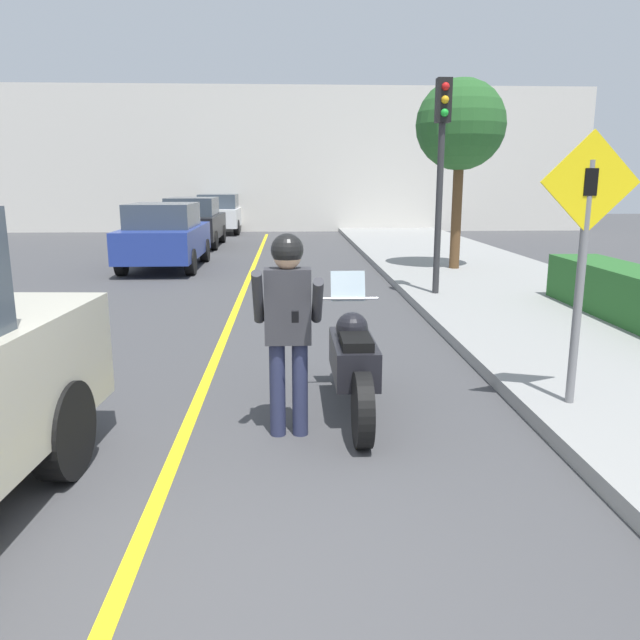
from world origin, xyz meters
The scene contains 11 objects.
ground_plane centered at (0.00, 0.00, 0.00)m, with size 80.00×80.00×0.00m, color #424244.
road_center_line centered at (-0.60, 6.00, 0.00)m, with size 0.12×36.00×0.01m.
building_backdrop centered at (0.00, 26.00, 3.15)m, with size 28.00×1.20×6.30m.
motorcycle centered at (0.97, 2.81, 0.51)m, with size 0.62×2.27×1.31m.
person_biker centered at (0.35, 2.27, 1.12)m, with size 0.59×0.49×1.80m.
crossing_sign centered at (3.04, 2.56, 1.67)m, with size 0.91×0.08×2.52m.
traffic_light centered at (3.13, 8.54, 2.83)m, with size 0.26×0.30×3.86m.
street_tree centered at (4.38, 11.98, 3.49)m, with size 2.09×2.09×4.41m.
parked_car_blue centered at (-2.86, 13.41, 0.86)m, with size 1.88×4.20×1.68m.
parked_car_black centered at (-2.95, 19.01, 0.86)m, with size 1.88×4.20×1.68m.
parked_car_white centered at (-2.68, 24.84, 0.86)m, with size 1.88×4.20×1.68m.
Camera 1 is at (0.37, -3.00, 2.23)m, focal length 35.00 mm.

